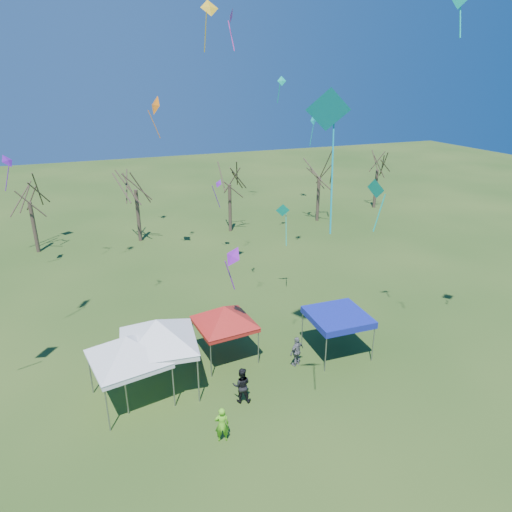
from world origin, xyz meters
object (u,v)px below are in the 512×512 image
Objects in this scene: tree_4 at (320,161)px; person_dark at (242,385)px; tree_5 at (379,156)px; tree_1 at (26,184)px; person_grey at (297,351)px; person_green at (222,424)px; tree_3 at (229,167)px; tent_white_mid at (156,324)px; tent_blue at (338,317)px; tent_white_west at (126,341)px; tree_2 at (134,171)px; tent_red at (224,310)px.

tree_4 is 4.58× the size of person_dark.
tree_5 is 4.34× the size of person_dark.
tree_1 is 34.52m from tree_5.
tree_5 is 32.52m from person_grey.
person_green is 0.91× the size of person_dark.
tent_white_mid is at bearing -116.47° from tree_3.
person_green is (-7.55, -3.85, -1.32)m from tent_blue.
tent_blue is (10.58, -0.03, -0.99)m from tent_white_west.
tree_2 is at bearing -1.85° from tree_1.
tent_red is (4.97, 1.71, -0.32)m from tent_white_west.
tent_white_west reaches higher than person_grey.
tent_white_west is at bearing -40.43° from person_green.
tent_white_west is at bearing -161.17° from tent_white_mid.
tree_1 is 1.61× the size of tent_white_mid.
tent_blue is at bearing -55.12° from tree_1.
tree_4 reaches higher than tent_red.
person_green is (-18.20, -25.41, -5.27)m from tree_4.
tent_blue reaches higher than person_grey.
tree_5 is at bearing 13.85° from tree_4.
tree_2 reaches higher than tent_blue.
tree_5 is at bearing -114.73° from person_dark.
tree_1 is 4.38× the size of person_dark.
tree_3 is 2.04× the size of tent_red.
tent_white_mid is at bearing -17.40° from person_dark.
tree_5 is 2.49× the size of tent_blue.
tent_red is at bearing -109.25° from tree_3.
tent_white_mid is 7.22m from person_grey.
tree_3 is 2.64× the size of tent_blue.
tent_white_west is (-3.50, -21.90, -3.19)m from tree_2.
tree_5 is 4.60× the size of person_grey.
tree_3 is at bearing -123.11° from person_grey.
tree_2 is 1.91× the size of tent_white_west.
tent_white_west is 5.44m from person_green.
tree_2 is at bearing 84.39° from tent_white_mid.
tree_4 is 31.69m from person_green.
tree_1 is 1.94× the size of tent_red.
tree_2 is 24.46m from person_dark.
tent_red is at bearing -129.37° from tree_4.
tent_white_mid is at bearing -73.82° from tree_1.
tree_2 is at bearing 178.78° from tree_4.
tent_white_west is 10.62m from tent_blue.
person_green is at bearing -125.62° from tree_4.
tree_1 is 26.13m from tree_4.
tree_2 is at bearing -67.72° from person_dark.
tree_2 reaches higher than person_grey.
tree_5 reaches higher than tent_white_mid.
tent_red is at bearing -97.52° from person_green.
tree_4 is 5.01× the size of person_green.
tree_3 reaches higher than person_dark.
tree_3 is 5.03× the size of person_green.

